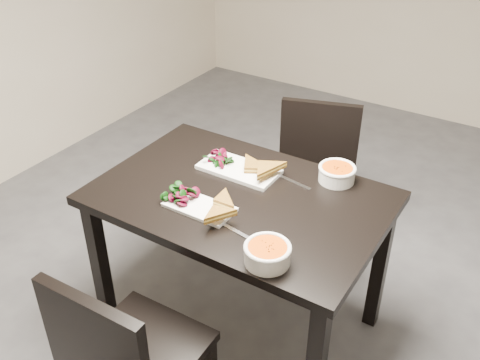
{
  "coord_description": "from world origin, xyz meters",
  "views": [
    {
      "loc": [
        0.54,
        -1.88,
        2.01
      ],
      "look_at": [
        -0.45,
        -0.3,
        0.82
      ],
      "focal_mm": 40.53,
      "sensor_mm": 36.0,
      "label": 1
    }
  ],
  "objects": [
    {
      "name": "cutlery_far",
      "position": [
        -0.31,
        -0.1,
        0.75
      ],
      "size": [
        0.18,
        0.05,
        0.0
      ],
      "primitive_type": "cube",
      "rotation": [
        0.0,
        0.0,
        -0.17
      ],
      "color": "silver",
      "rests_on": "table"
    },
    {
      "name": "chair_near",
      "position": [
        -0.47,
        -1.03,
        0.48
      ],
      "size": [
        0.43,
        0.43,
        0.85
      ],
      "rotation": [
        0.0,
        0.0,
        0.02
      ],
      "color": "black",
      "rests_on": "ground"
    },
    {
      "name": "table",
      "position": [
        -0.45,
        -0.3,
        0.65
      ],
      "size": [
        1.2,
        0.8,
        0.75
      ],
      "color": "black",
      "rests_on": "ground"
    },
    {
      "name": "cutlery_near",
      "position": [
        -0.32,
        -0.52,
        0.75
      ],
      "size": [
        0.18,
        0.04,
        0.0
      ],
      "primitive_type": "cube",
      "rotation": [
        0.0,
        0.0,
        -0.16
      ],
      "color": "silver",
      "rests_on": "table"
    },
    {
      "name": "soup_bowl_near",
      "position": [
        -0.15,
        -0.61,
        0.79
      ],
      "size": [
        0.17,
        0.17,
        0.07
      ],
      "color": "white",
      "rests_on": "table"
    },
    {
      "name": "plate_near",
      "position": [
        -0.54,
        -0.47,
        0.76
      ],
      "size": [
        0.28,
        0.14,
        0.01
      ],
      "primitive_type": "cube",
      "color": "white",
      "rests_on": "table"
    },
    {
      "name": "soup_bowl_far",
      "position": [
        -0.16,
        0.01,
        0.79
      ],
      "size": [
        0.16,
        0.16,
        0.07
      ],
      "color": "white",
      "rests_on": "table"
    },
    {
      "name": "chair_far",
      "position": [
        -0.43,
        0.41,
        0.48
      ],
      "size": [
        0.53,
        0.53,
        0.85
      ],
      "rotation": [
        0.0,
        0.0,
        0.31
      ],
      "color": "black",
      "rests_on": "ground"
    },
    {
      "name": "salad_far",
      "position": [
        -0.65,
        -0.14,
        0.79
      ],
      "size": [
        0.11,
        0.1,
        0.05
      ],
      "primitive_type": null,
      "color": "black",
      "rests_on": "plate_far"
    },
    {
      "name": "salad_near",
      "position": [
        -0.64,
        -0.47,
        0.78
      ],
      "size": [
        0.09,
        0.08,
        0.04
      ],
      "primitive_type": null,
      "color": "black",
      "rests_on": "plate_near"
    },
    {
      "name": "plate_far",
      "position": [
        -0.55,
        -0.14,
        0.76
      ],
      "size": [
        0.36,
        0.18,
        0.02
      ],
      "primitive_type": "cube",
      "color": "white",
      "rests_on": "table"
    },
    {
      "name": "ground",
      "position": [
        0.0,
        0.0,
        0.0
      ],
      "size": [
        5.0,
        5.0,
        0.0
      ],
      "primitive_type": "plane",
      "color": "#47474C",
      "rests_on": "ground"
    },
    {
      "name": "sandwich_near",
      "position": [
        -0.47,
        -0.45,
        0.79
      ],
      "size": [
        0.15,
        0.11,
        0.05
      ],
      "primitive_type": null,
      "rotation": [
        0.0,
        0.0,
        0.04
      ],
      "color": "#A07121",
      "rests_on": "plate_near"
    },
    {
      "name": "sandwich_far",
      "position": [
        -0.49,
        -0.16,
        0.8
      ],
      "size": [
        0.22,
        0.2,
        0.06
      ],
      "primitive_type": null,
      "rotation": [
        0.0,
        0.0,
        0.5
      ],
      "color": "#A07121",
      "rests_on": "plate_far"
    }
  ]
}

